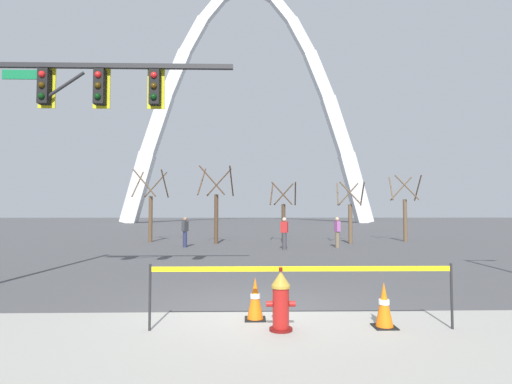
{
  "coord_description": "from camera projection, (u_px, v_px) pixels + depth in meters",
  "views": [
    {
      "loc": [
        -0.21,
        -7.69,
        1.87
      ],
      "look_at": [
        0.1,
        5.0,
        2.5
      ],
      "focal_mm": 27.96,
      "sensor_mm": 36.0,
      "label": 1
    }
  ],
  "objects": [
    {
      "name": "ground_plane",
      "position": [
        257.0,
        310.0,
        7.59
      ],
      "size": [
        240.0,
        240.0,
        0.0
      ],
      "primitive_type": "plane",
      "color": "#474749"
    },
    {
      "name": "fire_hydrant",
      "position": [
        281.0,
        301.0,
        6.26
      ],
      "size": [
        0.46,
        0.48,
        0.99
      ],
      "color": "#5E0F0D",
      "rests_on": "ground"
    },
    {
      "name": "caution_tape_barrier",
      "position": [
        302.0,
        285.0,
        6.3
      ],
      "size": [
        4.83,
        0.07,
        1.04
      ],
      "color": "#232326",
      "rests_on": "ground"
    },
    {
      "name": "traffic_cone_by_hydrant",
      "position": [
        255.0,
        299.0,
        6.87
      ],
      "size": [
        0.36,
        0.36,
        0.73
      ],
      "color": "black",
      "rests_on": "ground"
    },
    {
      "name": "traffic_cone_mid_sidewalk",
      "position": [
        384.0,
        305.0,
        6.41
      ],
      "size": [
        0.36,
        0.36,
        0.73
      ],
      "color": "black",
      "rests_on": "ground"
    },
    {
      "name": "traffic_signal_gantry",
      "position": [
        57.0,
        117.0,
        10.1
      ],
      "size": [
        6.42,
        0.44,
        6.0
      ],
      "color": "#232326",
      "rests_on": "ground"
    },
    {
      "name": "monument_arch",
      "position": [
        248.0,
        117.0,
        68.24
      ],
      "size": [
        42.47,
        2.49,
        41.8
      ],
      "color": "silver",
      "rests_on": "ground"
    },
    {
      "name": "tree_far_left",
      "position": [
        151.0,
        210.0,
        24.85
      ],
      "size": [
        2.06,
        2.07,
        4.47
      ],
      "color": "brown",
      "rests_on": "ground"
    },
    {
      "name": "tree_left_mid",
      "position": [
        216.0,
        209.0,
        23.49
      ],
      "size": [
        2.09,
        2.1,
        4.54
      ],
      "color": "#473323",
      "rests_on": "ground"
    },
    {
      "name": "tree_center_left",
      "position": [
        283.0,
        216.0,
        24.34
      ],
      "size": [
        1.71,
        1.72,
        3.68
      ],
      "color": "#473323",
      "rests_on": "ground"
    },
    {
      "name": "tree_center_right",
      "position": [
        350.0,
        216.0,
        23.41
      ],
      "size": [
        1.68,
        1.69,
        3.63
      ],
      "color": "brown",
      "rests_on": "ground"
    },
    {
      "name": "tree_right_mid",
      "position": [
        405.0,
        212.0,
        25.23
      ],
      "size": [
        1.92,
        1.93,
        4.17
      ],
      "color": "brown",
      "rests_on": "ground"
    },
    {
      "name": "pedestrian_walking_left",
      "position": [
        337.0,
        232.0,
        20.79
      ],
      "size": [
        0.28,
        0.38,
        1.59
      ],
      "color": "brown",
      "rests_on": "ground"
    },
    {
      "name": "pedestrian_standing_center",
      "position": [
        185.0,
        232.0,
        21.0
      ],
      "size": [
        0.35,
        0.39,
        1.59
      ],
      "color": "#232847",
      "rests_on": "ground"
    },
    {
      "name": "pedestrian_walking_right",
      "position": [
        284.0,
        233.0,
        19.69
      ],
      "size": [
        0.39,
        0.32,
        1.59
      ],
      "color": "#38383D",
      "rests_on": "ground"
    }
  ]
}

